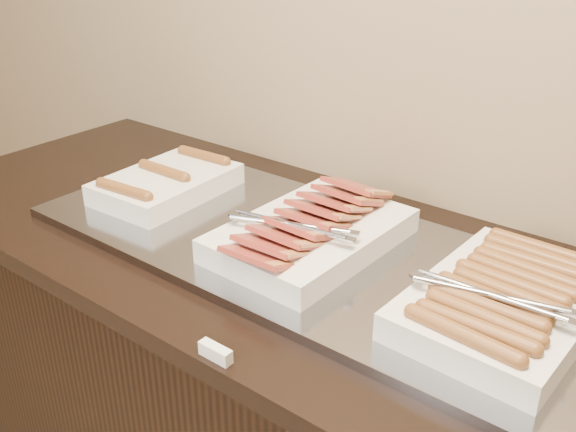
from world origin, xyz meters
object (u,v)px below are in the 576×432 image
Objects in this scene: dish_center at (310,232)px; dish_left at (167,183)px; counter at (307,421)px; dish_right at (505,300)px; warming_tray at (307,249)px.

dish_left is at bearing -178.74° from dish_center.
counter is 0.64m from dish_right.
dish_center is 1.05× the size of dish_right.
dish_right is (0.41, -0.00, 0.04)m from warming_tray.
dish_left is at bearing 180.00° from warming_tray.
warming_tray is 0.41m from dish_right.
warming_tray is at bearing 164.03° from dish_center.
counter is 0.65m from dish_left.
dish_center is 0.40m from dish_right.
dish_right reaches higher than warming_tray.
dish_center is (0.00, -0.00, 0.50)m from counter.
dish_right reaches higher than dish_left.
dish_center reaches higher than dish_right.
dish_right is at bearing 1.72° from dish_center.
counter is at bearing 0.00° from warming_tray.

